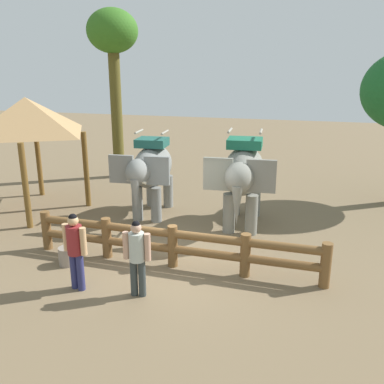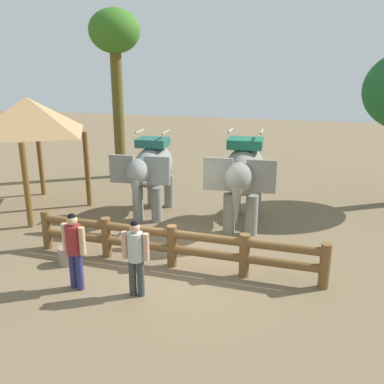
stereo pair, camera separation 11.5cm
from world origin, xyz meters
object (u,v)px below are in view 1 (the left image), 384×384
at_px(log_fence, 173,243).
at_px(feed_bucket, 68,256).
at_px(tourist_man_in_blue, 137,253).
at_px(tourist_woman_in_black, 75,246).
at_px(elephant_center, 243,174).
at_px(tree_far_left, 113,43).
at_px(thatched_shelter, 27,117).
at_px(elephant_near_left, 151,169).

height_order(log_fence, feed_bucket, log_fence).
relative_size(tourist_man_in_blue, feed_bucket, 3.79).
distance_m(tourist_woman_in_black, feed_bucket, 1.53).
height_order(elephant_center, tourist_man_in_blue, elephant_center).
bearing_deg(log_fence, tree_far_left, 123.34).
bearing_deg(log_fence, tourist_man_in_blue, -100.21).
bearing_deg(tourist_man_in_blue, tree_far_left, 117.46).
relative_size(thatched_shelter, feed_bucket, 9.13).
xyz_separation_m(elephant_near_left, elephant_center, (2.99, -0.17, 0.10)).
height_order(thatched_shelter, tree_far_left, tree_far_left).
relative_size(elephant_center, tourist_woman_in_black, 1.95).
relative_size(log_fence, elephant_near_left, 2.29).
bearing_deg(tree_far_left, thatched_shelter, -99.30).
bearing_deg(tree_far_left, elephant_center, -36.07).
xyz_separation_m(log_fence, thatched_shelter, (-5.83, 2.77, 2.53)).
bearing_deg(thatched_shelter, tourist_man_in_blue, -37.59).
distance_m(log_fence, elephant_center, 3.50).
relative_size(tourist_woman_in_black, thatched_shelter, 0.43).
bearing_deg(tourist_man_in_blue, feed_bucket, 158.60).
xyz_separation_m(log_fence, tourist_woman_in_black, (-1.65, -1.62, 0.41)).
xyz_separation_m(elephant_near_left, tourist_man_in_blue, (1.55, -4.81, -0.56)).
bearing_deg(tree_far_left, tourist_woman_in_black, -69.97).
bearing_deg(feed_bucket, elephant_near_left, 79.86).
bearing_deg(elephant_center, elephant_near_left, 176.75).
relative_size(tourist_man_in_blue, thatched_shelter, 0.41).
bearing_deg(tourist_man_in_blue, thatched_shelter, 142.41).
distance_m(log_fence, elephant_near_left, 3.88).
xyz_separation_m(tourist_woman_in_black, tourist_man_in_blue, (1.38, 0.11, -0.03)).
distance_m(elephant_center, tree_far_left, 8.64).
distance_m(tourist_woman_in_black, tree_far_left, 10.89).
height_order(elephant_near_left, tourist_woman_in_black, elephant_near_left).
relative_size(elephant_center, thatched_shelter, 0.84).
distance_m(tourist_woman_in_black, thatched_shelter, 6.42).
relative_size(log_fence, tourist_woman_in_black, 4.19).
distance_m(elephant_center, tourist_woman_in_black, 5.56).
height_order(log_fence, tourist_woman_in_black, tourist_woman_in_black).
bearing_deg(tree_far_left, elephant_near_left, -53.53).
bearing_deg(elephant_near_left, log_fence, -61.17).
bearing_deg(elephant_center, tourist_man_in_blue, -107.29).
distance_m(elephant_near_left, tourist_man_in_blue, 5.09).
bearing_deg(thatched_shelter, elephant_near_left, 7.53).
xyz_separation_m(tourist_woman_in_black, feed_bucket, (-0.87, 0.99, -0.79)).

